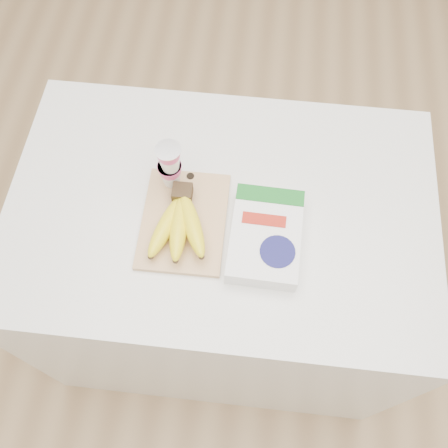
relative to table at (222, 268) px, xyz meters
name	(u,v)px	position (x,y,z in m)	size (l,w,h in m)	color
room	(219,40)	(0.00, 0.00, 0.94)	(4.00, 4.00, 4.00)	tan
table	(222,268)	(0.00, 0.00, 0.00)	(1.09, 0.72, 0.82)	white
cutting_board	(184,221)	(-0.09, -0.05, 0.41)	(0.20, 0.28, 0.01)	tan
bananas	(179,223)	(-0.09, -0.08, 0.45)	(0.16, 0.21, 0.07)	#382816
yogurt_stack	(170,165)	(-0.13, 0.05, 0.50)	(0.06, 0.06, 0.14)	white
cereal_box	(266,236)	(0.12, -0.08, 0.43)	(0.17, 0.25, 0.05)	white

